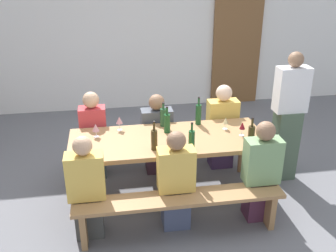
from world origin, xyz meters
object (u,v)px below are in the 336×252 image
(wine_bottle_3, at_px, (198,114))
(wine_glass_2, at_px, (96,128))
(wine_bottle_2, at_px, (154,139))
(wine_bottle_5, at_px, (167,123))
(seated_guest_near_2, at_px, (261,174))
(seated_guest_far_2, at_px, (222,129))
(bench_far, at_px, (159,141))
(standing_host, at_px, (288,120))
(wine_bottle_0, at_px, (163,117))
(seated_guest_far_0, at_px, (94,137))
(tasting_table, at_px, (168,144))
(wine_glass_1, at_px, (225,121))
(wine_bottle_4, at_px, (251,136))
(wine_bottle_1, at_px, (192,140))
(bench_near, at_px, (180,204))
(wooden_door, at_px, (237,49))
(seated_guest_near_1, at_px, (176,183))
(wine_glass_0, at_px, (242,126))
(wine_glass_3, at_px, (119,120))
(seated_guest_near_0, at_px, (87,190))
(seated_guest_far_1, at_px, (157,136))

(wine_bottle_3, relative_size, wine_glass_2, 2.15)
(wine_bottle_2, relative_size, wine_bottle_5, 1.03)
(wine_bottle_5, distance_m, seated_guest_near_2, 1.20)
(seated_guest_far_2, bearing_deg, bench_far, -100.41)
(seated_guest_far_2, distance_m, standing_host, 0.85)
(wine_bottle_0, bearing_deg, seated_guest_far_0, 164.52)
(tasting_table, distance_m, wine_glass_1, 0.74)
(wine_glass_1, bearing_deg, wine_bottle_4, -73.71)
(wine_glass_1, bearing_deg, wine_bottle_1, -136.89)
(bench_near, relative_size, bench_far, 1.00)
(wine_bottle_2, distance_m, wine_glass_2, 0.74)
(tasting_table, bearing_deg, bench_near, -90.00)
(wooden_door, height_order, seated_guest_near_1, wooden_door)
(wine_glass_0, bearing_deg, seated_guest_near_2, -83.86)
(bench_far, distance_m, wine_glass_1, 1.05)
(wine_bottle_5, bearing_deg, seated_guest_near_1, -92.11)
(wine_glass_1, xyz_separation_m, standing_host, (0.81, 0.04, -0.06))
(wine_glass_3, bearing_deg, seated_guest_near_0, -113.27)
(seated_guest_near_2, height_order, standing_host, standing_host)
(wine_glass_1, xyz_separation_m, wine_glass_2, (-1.51, 0.03, 0.01))
(bench_far, bearing_deg, seated_guest_near_0, -124.74)
(tasting_table, relative_size, wine_glass_2, 13.65)
(bench_far, relative_size, seated_guest_far_1, 1.98)
(wine_bottle_0, height_order, standing_host, standing_host)
(wine_bottle_3, relative_size, standing_host, 0.21)
(bench_far, bearing_deg, wine_bottle_5, -88.54)
(wine_bottle_2, bearing_deg, wine_glass_1, 23.25)
(wine_glass_0, xyz_separation_m, seated_guest_near_0, (-1.76, -0.51, -0.34))
(wooden_door, height_order, seated_guest_far_1, wooden_door)
(bench_far, relative_size, wine_bottle_0, 7.01)
(wine_bottle_3, relative_size, seated_guest_near_1, 0.32)
(bench_near, distance_m, wine_glass_3, 1.27)
(wine_bottle_5, bearing_deg, wine_glass_1, -2.09)
(seated_guest_near_0, bearing_deg, wine_bottle_2, -65.53)
(wine_bottle_4, distance_m, seated_guest_far_2, 0.98)
(wine_glass_2, bearing_deg, wine_bottle_0, 13.17)
(wine_bottle_4, bearing_deg, bench_far, 128.37)
(wine_glass_1, bearing_deg, wine_glass_2, 178.99)
(wine_bottle_1, relative_size, seated_guest_far_1, 0.31)
(bench_far, relative_size, seated_guest_far_0, 1.85)
(bench_near, relative_size, seated_guest_far_0, 1.85)
(seated_guest_near_0, bearing_deg, seated_guest_near_2, -90.00)
(bench_near, height_order, seated_guest_near_2, seated_guest_near_2)
(wine_glass_1, relative_size, seated_guest_far_0, 0.13)
(seated_guest_near_0, bearing_deg, seated_guest_far_2, -56.05)
(wine_glass_0, bearing_deg, seated_guest_far_2, 92.66)
(seated_guest_near_0, height_order, seated_guest_near_2, seated_guest_near_2)
(wine_bottle_4, bearing_deg, tasting_table, 158.03)
(seated_guest_near_1, bearing_deg, seated_guest_far_0, 35.76)
(bench_near, bearing_deg, wine_glass_3, 117.05)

